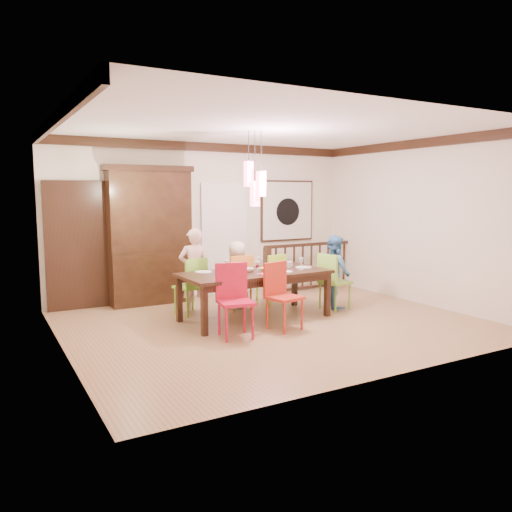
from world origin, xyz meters
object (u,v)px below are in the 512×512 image
balustrade (311,265)px  person_end_right (335,271)px  person_far_left (194,270)px  person_far_mid (237,275)px  chair_end_right (335,277)px  china_hutch (150,235)px  chair_far_left (190,282)px  dining_table (255,276)px

balustrade → person_end_right: bearing=-113.0°
person_far_left → person_far_mid: bearing=-170.6°
chair_end_right → person_far_left: 2.37m
balustrade → person_far_mid: 2.23m
china_hutch → person_far_left: size_ratio=1.75×
balustrade → person_end_right: size_ratio=1.79×
china_hutch → person_far_left: (0.42, -1.02, -0.53)m
person_far_left → person_far_mid: person_far_left is taller
chair_end_right → chair_far_left: bearing=59.6°
chair_far_left → person_far_mid: (0.88, 0.02, 0.05)m
balustrade → person_far_left: person_far_left is taller
dining_table → chair_far_left: bearing=133.1°
person_far_mid → person_end_right: person_end_right is taller
china_hutch → person_far_mid: 1.73m
chair_far_left → person_far_mid: size_ratio=0.80×
balustrade → person_end_right: person_end_right is taller
china_hutch → person_far_left: china_hutch is taller
dining_table → person_far_mid: person_far_mid is taller
chair_end_right → person_far_mid: size_ratio=0.83×
chair_end_right → person_end_right: size_ratio=0.76×
balustrade → person_end_right: (-0.61, -1.54, 0.13)m
chair_far_left → china_hutch: (-0.29, 1.13, 0.69)m
chair_far_left → chair_end_right: bearing=145.8°
dining_table → person_far_left: 1.10m
person_far_left → person_end_right: person_far_left is taller
chair_end_right → balustrade: bearing=-32.4°
balustrade → person_far_mid: size_ratio=1.94×
dining_table → person_end_right: person_end_right is taller
chair_end_right → dining_table: bearing=77.2°
person_far_mid → person_far_left: bearing=3.2°
person_far_mid → person_end_right: size_ratio=0.92×
chair_end_right → balustrade: balustrade is taller
chair_end_right → person_end_right: person_end_right is taller
chair_end_right → person_far_left: person_far_left is taller
balustrade → person_far_left: 2.92m
dining_table → balustrade: (2.19, 1.56, -0.17)m
chair_far_left → person_end_right: bearing=148.6°
chair_far_left → person_far_mid: person_far_mid is taller
chair_far_left → person_far_left: (0.13, 0.11, 0.16)m
chair_far_left → person_end_right: person_end_right is taller
chair_far_left → dining_table: bearing=121.2°
dining_table → person_end_right: 1.59m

